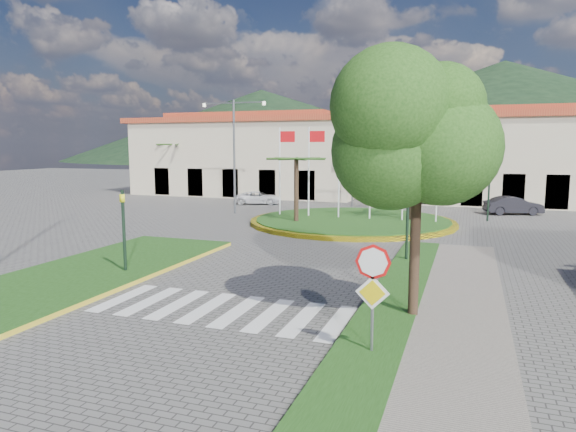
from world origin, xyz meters
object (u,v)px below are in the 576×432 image
(stop_sign, at_px, (373,282))
(car_dark_a, at_px, (329,194))
(roundabout_island, at_px, (352,221))
(car_dark_b, at_px, (513,206))
(deciduous_tree, at_px, (419,132))
(white_van, at_px, (258,198))

(stop_sign, relative_size, car_dark_a, 0.80)
(roundabout_island, xyz_separation_m, car_dark_b, (9.78, 8.00, 0.47))
(deciduous_tree, bearing_deg, white_van, 121.33)
(roundabout_island, bearing_deg, deciduous_tree, -72.09)
(car_dark_b, bearing_deg, deciduous_tree, 151.49)
(car_dark_a, distance_m, car_dark_b, 15.77)
(white_van, distance_m, car_dark_a, 6.99)
(roundabout_island, height_order, deciduous_tree, deciduous_tree)
(deciduous_tree, relative_size, car_dark_a, 2.06)
(stop_sign, relative_size, deciduous_tree, 0.39)
(car_dark_a, bearing_deg, deciduous_tree, -156.23)
(stop_sign, height_order, car_dark_a, stop_sign)
(deciduous_tree, distance_m, car_dark_a, 32.37)
(white_van, height_order, car_dark_b, car_dark_b)
(deciduous_tree, bearing_deg, roundabout_island, 107.91)
(deciduous_tree, relative_size, car_dark_b, 1.74)
(deciduous_tree, bearing_deg, car_dark_a, 109.29)
(stop_sign, height_order, car_dark_b, stop_sign)
(roundabout_island, bearing_deg, car_dark_b, 39.27)
(roundabout_island, height_order, car_dark_a, roundabout_island)
(car_dark_b, bearing_deg, stop_sign, 151.33)
(stop_sign, bearing_deg, car_dark_a, 106.70)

